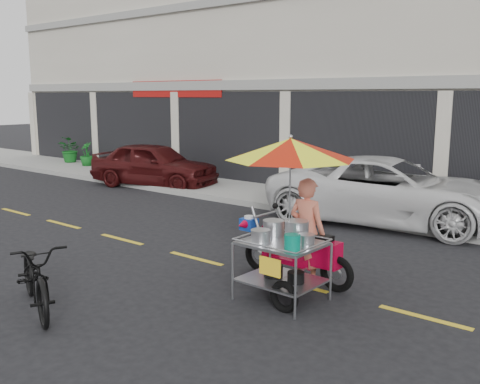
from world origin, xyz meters
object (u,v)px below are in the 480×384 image
Objects in this scene: white_pickup at (389,191)px; near_bicycle at (36,275)px; maroon_sedan at (154,164)px; food_vendor_rig at (294,194)px.

near_bicycle is (-1.61, -7.51, -0.24)m from white_pickup.
white_pickup is (7.66, -0.08, 0.04)m from maroon_sedan.
maroon_sedan is at bearing 61.18° from near_bicycle.
near_bicycle is (6.05, -7.59, -0.20)m from maroon_sedan.
maroon_sedan reaches higher than near_bicycle.
food_vendor_rig is (8.32, -4.95, 0.76)m from maroon_sedan.
white_pickup is 4.97m from food_vendor_rig.
near_bicycle is 3.62m from food_vendor_rig.
food_vendor_rig is (2.27, 2.65, 0.95)m from near_bicycle.
white_pickup reaches higher than maroon_sedan.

